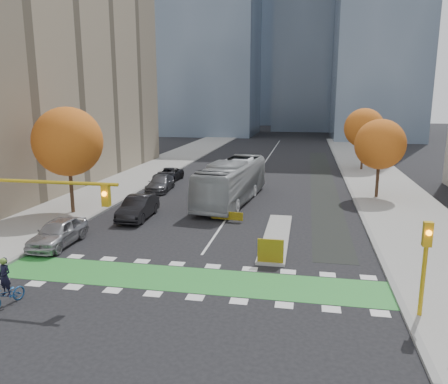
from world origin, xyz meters
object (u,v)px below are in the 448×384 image
at_px(bus, 232,181).
at_px(parked_car_a, 58,232).
at_px(tree_west, 68,142).
at_px(parked_car_c, 160,183).
at_px(parked_car_b, 138,208).
at_px(parked_car_d, 168,175).
at_px(cyclist, 6,290).
at_px(tree_east_far, 364,128).
at_px(tree_east_near, 380,144).
at_px(traffic_signal_west, 8,203).
at_px(hazard_board, 270,251).
at_px(traffic_signal_east, 425,255).

distance_m(bus, parked_car_a, 15.81).
distance_m(tree_west, parked_car_c, 11.46).
distance_m(parked_car_b, parked_car_d, 15.16).
height_order(tree_west, cyclist, tree_west).
height_order(tree_east_far, bus, tree_east_far).
height_order(tree_east_near, parked_car_c, tree_east_near).
xyz_separation_m(tree_west, cyclist, (5.20, -14.69, -4.88)).
relative_size(tree_east_near, parked_car_b, 1.38).
relative_size(tree_east_near, parked_car_c, 1.38).
xyz_separation_m(tree_east_far, bus, (-13.02, -19.69, -3.43)).
distance_m(tree_east_near, traffic_signal_west, 30.08).
distance_m(parked_car_a, parked_car_b, 7.13).
xyz_separation_m(tree_west, parked_car_a, (3.00, -7.00, -4.79)).
distance_m(hazard_board, parked_car_c, 21.24).
height_order(cyclist, parked_car_a, cyclist).
bearing_deg(tree_east_far, cyclist, -115.37).
bearing_deg(parked_car_a, traffic_signal_east, -17.00).
distance_m(traffic_signal_west, parked_car_c, 22.38).
xyz_separation_m(tree_west, parked_car_b, (5.50, -0.32, -4.77)).
distance_m(cyclist, bus, 21.95).
bearing_deg(bus, parked_car_d, 141.95).
height_order(parked_car_c, parked_car_d, parked_car_c).
xyz_separation_m(tree_east_far, parked_car_d, (-21.50, -11.37, -4.55)).
bearing_deg(parked_car_a, hazard_board, -4.75).
distance_m(tree_west, bus, 13.64).
bearing_deg(bus, tree_east_far, 62.92).
relative_size(tree_east_far, bus, 0.59).
distance_m(tree_east_near, bus, 13.41).
xyz_separation_m(hazard_board, parked_car_b, (-10.50, 7.48, 0.05)).
relative_size(cyclist, bus, 0.17).
relative_size(parked_car_a, parked_car_c, 0.95).
relative_size(tree_east_far, parked_car_b, 1.49).
distance_m(traffic_signal_west, traffic_signal_east, 18.48).
bearing_deg(cyclist, hazard_board, 44.54).
xyz_separation_m(parked_car_b, parked_car_c, (-1.65, 9.95, -0.10)).
bearing_deg(bus, parked_car_b, -125.61).
bearing_deg(traffic_signal_west, parked_car_c, 90.57).
bearing_deg(bus, parked_car_c, 162.91).
height_order(hazard_board, cyclist, cyclist).
relative_size(traffic_signal_east, parked_car_a, 0.84).
bearing_deg(tree_east_near, tree_east_far, 88.21).
bearing_deg(parked_car_a, tree_west, 111.97).
bearing_deg(tree_east_far, bus, -123.48).
height_order(traffic_signal_west, bus, traffic_signal_west).
bearing_deg(tree_east_near, parked_car_c, -178.94).
relative_size(tree_west, traffic_signal_east, 2.01).
relative_size(parked_car_b, parked_car_c, 1.00).
bearing_deg(hazard_board, tree_east_near, 65.80).
relative_size(hazard_board, bus, 0.11).
bearing_deg(parked_car_c, tree_east_near, -3.28).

